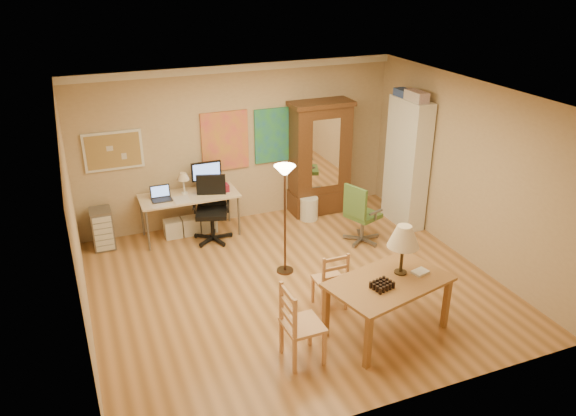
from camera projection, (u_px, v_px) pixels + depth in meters
name	position (u px, v px, depth m)	size (l,w,h in m)	color
floor	(295.00, 286.00, 7.95)	(5.50, 5.50, 0.00)	#926034
crown_molding	(237.00, 68.00, 8.95)	(5.50, 0.08, 0.12)	white
corkboard	(113.00, 151.00, 8.73)	(0.90, 0.04, 0.62)	#9E814A
art_panel_left	(225.00, 141.00, 9.36)	(0.80, 0.04, 1.00)	gold
art_panel_right	(275.00, 135.00, 9.67)	(0.75, 0.04, 0.95)	teal
dining_table	(394.00, 268.00, 6.70)	(1.62, 1.19, 1.36)	brown
ladder_chair_back	(331.00, 281.00, 7.31)	(0.39, 0.37, 0.84)	tan
ladder_chair_left	(300.00, 326.00, 6.32)	(0.44, 0.45, 0.97)	tan
torchiere_lamp	(285.00, 188.00, 7.77)	(0.30, 0.30, 1.66)	#41291A
computer_desk	(191.00, 210.00, 9.27)	(1.59, 0.69, 1.20)	beige
office_chair_black	(212.00, 224.00, 9.15)	(0.65, 0.65, 1.06)	black
office_chair_green	(361.00, 227.00, 9.07)	(0.62, 0.62, 1.01)	slate
drawer_cart	(103.00, 229.00, 8.87)	(0.33, 0.39, 0.65)	slate
armoire	(320.00, 165.00, 9.96)	(1.10, 0.52, 2.02)	#3A2310
bookshelf	(407.00, 163.00, 9.43)	(0.33, 0.87, 2.18)	white
wastebin	(309.00, 208.00, 9.89)	(0.32, 0.32, 0.41)	silver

